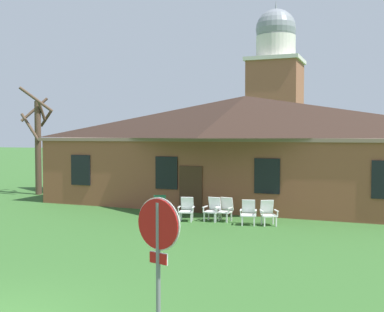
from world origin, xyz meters
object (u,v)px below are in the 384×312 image
object	(u,v)px
stop_sign	(158,247)
lawn_chair_middle	(225,209)
lawn_chair_near_door	(187,209)
lawn_chair_by_porch	(160,206)
lawn_chair_left_end	(213,209)
lawn_chair_right_end	(248,212)
lawn_chair_far_side	(268,212)

from	to	relation	value
stop_sign	lawn_chair_middle	distance (m)	12.35
stop_sign	lawn_chair_near_door	bearing A→B (deg)	110.37
lawn_chair_by_porch	lawn_chair_left_end	xyz separation A→B (m)	(2.30, 0.20, 0.00)
stop_sign	lawn_chair_left_end	world-z (taller)	stop_sign
lawn_chair_right_end	lawn_chair_far_side	size ratio (longest dim) A/B	1.00
lawn_chair_by_porch	lawn_chair_right_end	bearing A→B (deg)	-0.61
lawn_chair_near_door	lawn_chair_right_end	distance (m)	2.56
lawn_chair_left_end	stop_sign	bearing A→B (deg)	-74.64
lawn_chair_left_end	lawn_chair_right_end	bearing A→B (deg)	-8.67
lawn_chair_left_end	lawn_chair_far_side	world-z (taller)	same
lawn_chair_near_door	lawn_chair_left_end	bearing A→B (deg)	20.84
lawn_chair_by_porch	lawn_chair_near_door	world-z (taller)	same
lawn_chair_middle	lawn_chair_by_porch	bearing A→B (deg)	-173.53
lawn_chair_middle	stop_sign	bearing A→B (deg)	-76.96
lawn_chair_left_end	lawn_chair_right_end	size ratio (longest dim) A/B	1.00
lawn_chair_middle	lawn_chair_right_end	bearing A→B (deg)	-18.44
lawn_chair_by_porch	lawn_chair_middle	bearing A→B (deg)	6.47
lawn_chair_by_porch	lawn_chair_left_end	world-z (taller)	same
lawn_chair_left_end	lawn_chair_middle	distance (m)	0.50
lawn_chair_left_end	lawn_chair_far_side	bearing A→B (deg)	-0.95
lawn_chair_by_porch	lawn_chair_middle	xyz separation A→B (m)	(2.78, 0.32, 0.00)
lawn_chair_near_door	lawn_chair_far_side	bearing A→B (deg)	5.96
lawn_chair_near_door	lawn_chair_left_end	size ratio (longest dim) A/B	1.00
lawn_chair_middle	lawn_chair_right_end	world-z (taller)	same
stop_sign	lawn_chair_far_side	xyz separation A→B (m)	(-0.97, 11.81, -1.32)
lawn_chair_far_side	lawn_chair_by_porch	bearing A→B (deg)	-178.04
lawn_chair_by_porch	lawn_chair_left_end	distance (m)	2.31
stop_sign	lawn_chair_far_side	size ratio (longest dim) A/B	2.68
lawn_chair_left_end	lawn_chair_right_end	xyz separation A→B (m)	(1.55, -0.24, 0.00)
lawn_chair_by_porch	lawn_chair_middle	size ratio (longest dim) A/B	1.00
lawn_chair_far_side	lawn_chair_middle	bearing A→B (deg)	174.99
lawn_chair_by_porch	lawn_chair_far_side	world-z (taller)	same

